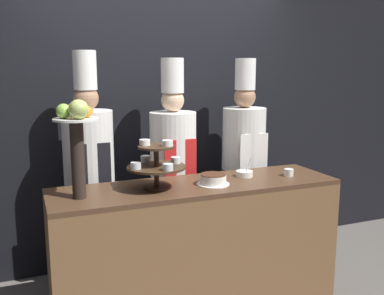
{
  "coord_description": "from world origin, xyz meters",
  "views": [
    {
      "loc": [
        -1.14,
        -2.47,
        1.75
      ],
      "look_at": [
        0.0,
        0.39,
        1.19
      ],
      "focal_mm": 40.0,
      "sensor_mm": 36.0,
      "label": 1
    }
  ],
  "objects": [
    {
      "name": "chef_left",
      "position": [
        -0.68,
        0.85,
        1.01
      ],
      "size": [
        0.39,
        0.39,
        1.89
      ],
      "color": "#28282D",
      "rests_on": "ground_plane"
    },
    {
      "name": "buffet_counter",
      "position": [
        0.0,
        0.29,
        0.47
      ],
      "size": [
        2.09,
        0.58,
        0.94
      ],
      "color": "brown",
      "rests_on": "ground_plane"
    },
    {
      "name": "tiered_stand",
      "position": [
        -0.31,
        0.28,
        1.12
      ],
      "size": [
        0.41,
        0.41,
        0.34
      ],
      "color": "#3D2819",
      "rests_on": "buffet_counter"
    },
    {
      "name": "fruit_pedestal",
      "position": [
        -0.83,
        0.24,
        1.36
      ],
      "size": [
        0.28,
        0.28,
        0.64
      ],
      "color": "#2D231E",
      "rests_on": "buffet_counter"
    },
    {
      "name": "cake_round",
      "position": [
        0.1,
        0.23,
        0.98
      ],
      "size": [
        0.24,
        0.24,
        0.08
      ],
      "color": "white",
      "rests_on": "buffet_counter"
    },
    {
      "name": "cup_white",
      "position": [
        0.75,
        0.24,
        0.97
      ],
      "size": [
        0.07,
        0.07,
        0.06
      ],
      "color": "white",
      "rests_on": "buffet_counter"
    },
    {
      "name": "wall_back",
      "position": [
        0.0,
        1.23,
        1.4
      ],
      "size": [
        10.0,
        0.06,
        2.8
      ],
      "color": "black",
      "rests_on": "ground_plane"
    },
    {
      "name": "chef_center_right",
      "position": [
        0.69,
        0.85,
        0.99
      ],
      "size": [
        0.38,
        0.38,
        1.85
      ],
      "color": "#28282D",
      "rests_on": "ground_plane"
    },
    {
      "name": "chef_center_left",
      "position": [
        0.02,
        0.85,
        0.99
      ],
      "size": [
        0.39,
        0.39,
        1.84
      ],
      "color": "black",
      "rests_on": "ground_plane"
    },
    {
      "name": "serving_bowl_far",
      "position": [
        0.42,
        0.35,
        0.96
      ],
      "size": [
        0.13,
        0.13,
        0.15
      ],
      "color": "white",
      "rests_on": "buffet_counter"
    }
  ]
}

